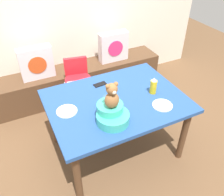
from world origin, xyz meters
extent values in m
plane|color=brown|center=(0.00, 0.00, 0.00)|extent=(8.00, 8.00, 0.00)
cube|color=silver|center=(0.00, 1.54, 1.30)|extent=(4.40, 0.10, 2.60)
cube|color=brown|center=(0.00, 1.27, 0.23)|extent=(2.60, 0.44, 0.46)
cube|color=silver|center=(-0.56, 1.25, 0.68)|extent=(0.44, 0.14, 0.44)
cylinder|color=#D84C1E|center=(-0.56, 1.18, 0.68)|extent=(0.24, 0.01, 0.24)
cube|color=silver|center=(0.58, 1.25, 0.68)|extent=(0.44, 0.14, 0.44)
cylinder|color=#E02D72|center=(0.58, 1.18, 0.68)|extent=(0.24, 0.01, 0.24)
cube|color=#264C8C|center=(0.00, 0.00, 0.72)|extent=(1.39, 1.04, 0.04)
cylinder|color=brown|center=(-0.60, -0.43, 0.35)|extent=(0.07, 0.07, 0.70)
cylinder|color=brown|center=(0.60, -0.43, 0.35)|extent=(0.07, 0.07, 0.70)
cylinder|color=brown|center=(-0.60, 0.43, 0.35)|extent=(0.07, 0.07, 0.70)
cylinder|color=brown|center=(0.60, 0.43, 0.35)|extent=(0.07, 0.07, 0.70)
cylinder|color=red|center=(-0.14, 0.82, 0.51)|extent=(0.34, 0.34, 0.10)
cube|color=red|center=(-0.12, 0.96, 0.67)|extent=(0.30, 0.10, 0.24)
cube|color=white|center=(-0.17, 0.64, 0.58)|extent=(0.33, 0.25, 0.02)
cylinder|color=silver|center=(-0.28, 0.68, 0.23)|extent=(0.03, 0.03, 0.46)
cylinder|color=silver|center=(0.00, 0.68, 0.23)|extent=(0.03, 0.03, 0.46)
cylinder|color=silver|center=(-0.28, 0.96, 0.23)|extent=(0.03, 0.03, 0.46)
cylinder|color=silver|center=(0.00, 0.96, 0.23)|extent=(0.03, 0.03, 0.46)
cylinder|color=#3BBBA2|center=(-0.18, -0.28, 0.79)|extent=(0.30, 0.30, 0.09)
cylinder|color=#3BBBA2|center=(-0.18, -0.22, 0.86)|extent=(0.24, 0.24, 0.07)
ellipsoid|color=#936237|center=(-0.18, -0.26, 0.97)|extent=(0.13, 0.11, 0.15)
sphere|color=#936237|center=(-0.18, -0.26, 1.09)|extent=(0.10, 0.10, 0.10)
sphere|color=beige|center=(-0.18, -0.31, 1.08)|extent=(0.04, 0.04, 0.04)
sphere|color=#936237|center=(-0.22, -0.26, 1.13)|extent=(0.04, 0.04, 0.04)
sphere|color=#936237|center=(-0.14, -0.26, 1.13)|extent=(0.04, 0.04, 0.04)
cylinder|color=gold|center=(0.40, -0.06, 0.81)|extent=(0.07, 0.07, 0.15)
cone|color=white|center=(0.40, -0.06, 0.91)|extent=(0.06, 0.06, 0.03)
cylinder|color=#335999|center=(-0.12, -0.03, 0.79)|extent=(0.08, 0.08, 0.09)
torus|color=#335999|center=(-0.07, -0.03, 0.79)|extent=(0.06, 0.01, 0.06)
cylinder|color=white|center=(-0.51, 0.04, 0.75)|extent=(0.20, 0.20, 0.01)
cylinder|color=white|center=(0.36, -0.29, 0.75)|extent=(0.20, 0.20, 0.01)
cube|color=black|center=(-0.04, 0.32, 0.74)|extent=(0.15, 0.08, 0.01)
camera|label=1|loc=(-0.87, -1.70, 2.21)|focal=37.80mm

